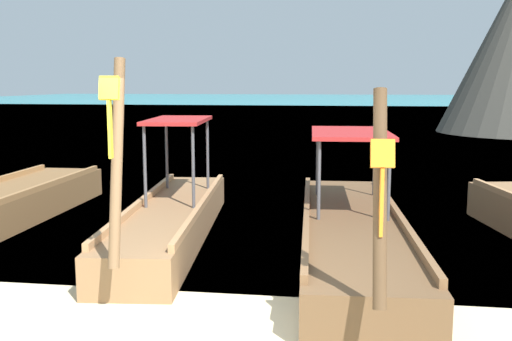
# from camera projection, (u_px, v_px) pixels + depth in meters

# --- Properties ---
(sea_water) EXTENTS (120.00, 120.00, 0.00)m
(sea_water) POSITION_uv_depth(u_px,v_px,m) (332.00, 105.00, 65.71)
(sea_water) COLOR teal
(sea_water) RESTS_ON ground
(longtail_boat_pink_ribbon) EXTENTS (1.36, 5.65, 2.57)m
(longtail_boat_pink_ribbon) POSITION_uv_depth(u_px,v_px,m) (11.00, 203.00, 10.71)
(longtail_boat_pink_ribbon) COLOR brown
(longtail_boat_pink_ribbon) RESTS_ON ground
(longtail_boat_yellow_ribbon) EXTENTS (1.62, 6.17, 2.72)m
(longtail_boat_yellow_ribbon) POSITION_uv_depth(u_px,v_px,m) (172.00, 218.00, 9.44)
(longtail_boat_yellow_ribbon) COLOR olive
(longtail_boat_yellow_ribbon) RESTS_ON ground
(longtail_boat_orange_ribbon) EXTENTS (1.72, 6.81, 2.41)m
(longtail_boat_orange_ribbon) POSITION_uv_depth(u_px,v_px,m) (352.00, 232.00, 8.57)
(longtail_boat_orange_ribbon) COLOR brown
(longtail_boat_orange_ribbon) RESTS_ON ground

